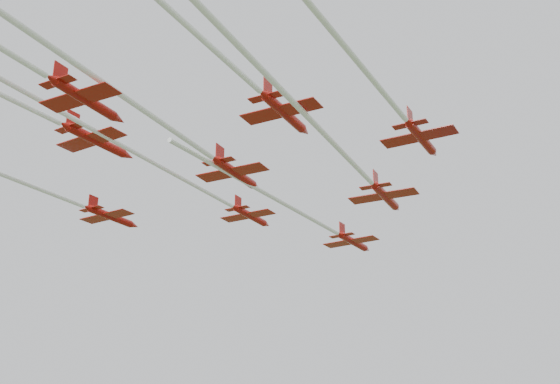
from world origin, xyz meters
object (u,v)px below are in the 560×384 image
Objects in this scene: jet_lead at (318,222)px; jet_row3_left at (22,182)px; jet_row3_mid at (165,125)px; jet_row3_right at (380,89)px; jet_row2_right at (342,152)px; jet_row2_left at (191,183)px; jet_row4_right at (204,40)px.

jet_row3_left is (-18.86, -37.38, -1.19)m from jet_lead.
jet_row3_left is at bearing 173.52° from jet_row3_mid.
jet_row3_right reaches higher than jet_row3_left.
jet_row2_right is at bearing 127.44° from jet_row3_right.
jet_row2_right is 1.05× the size of jet_row3_mid.
jet_row2_right is 39.32m from jet_row3_left.
jet_row3_right is (22.18, 6.78, -0.03)m from jet_row3_mid.
jet_row2_right is (23.70, 0.49, -1.62)m from jet_row2_left.
jet_row2_left is 1.16× the size of jet_row3_right.
jet_row3_right is (11.01, -11.01, -0.29)m from jet_row2_right.
jet_row4_right is at bearing -72.68° from jet_lead.
jet_lead is 36.39m from jet_row3_mid.
jet_row2_left is 1.00× the size of jet_row3_mid.
jet_row3_mid is at bearing 138.14° from jet_row4_right.
jet_row4_right is at bearing -127.23° from jet_row3_right.
jet_row2_left is 1.02× the size of jet_row3_left.
jet_row2_right reaches higher than jet_lead.
jet_row2_left is 21.65m from jet_row3_left.
jet_lead is at bearing 58.62° from jet_row3_left.
jet_lead is 1.00× the size of jet_row3_right.
jet_row2_left reaches higher than jet_lead.
jet_row3_right is (45.38, 8.03, 1.39)m from jet_row3_left.
jet_row3_left is at bearing -127.01° from jet_row2_left.
jet_row3_mid reaches higher than jet_lead.
jet_row4_right is (-8.83, -15.50, 0.72)m from jet_row3_right.
jet_lead is 39.56m from jet_row3_right.
jet_row2_right is 26.60m from jet_row4_right.
jet_row2_left is at bearing -117.71° from jet_lead.
jet_row2_right is 1.05× the size of jet_row4_right.
jet_row3_left is 37.37m from jet_row4_right.
jet_lead is 41.89m from jet_row3_left.
jet_row2_left is 36.32m from jet_row3_right.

